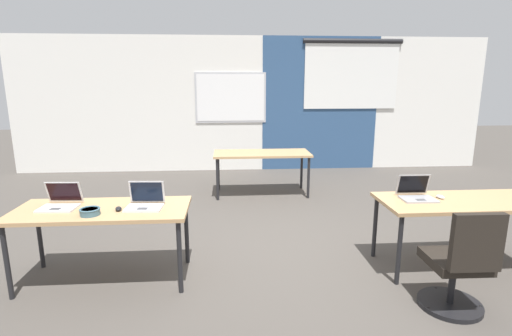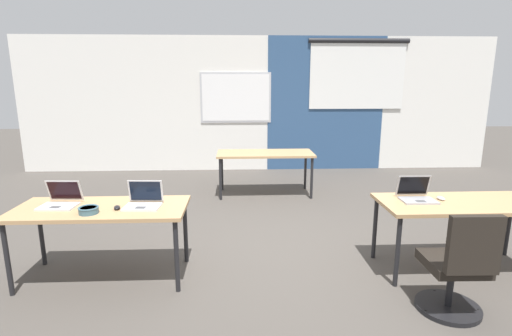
{
  "view_description": "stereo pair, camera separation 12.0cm",
  "coord_description": "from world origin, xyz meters",
  "px_view_note": "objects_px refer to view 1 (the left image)",
  "views": [
    {
      "loc": [
        -0.56,
        -4.13,
        1.87
      ],
      "look_at": [
        -0.25,
        0.2,
        0.9
      ],
      "focal_mm": 27.1,
      "sensor_mm": 36.0,
      "label": 1
    },
    {
      "loc": [
        -0.45,
        -4.14,
        1.87
      ],
      "look_at": [
        -0.25,
        0.2,
        0.9
      ],
      "focal_mm": 27.1,
      "sensor_mm": 36.0,
      "label": 2
    }
  ],
  "objects_px": {
    "laptop_near_left_end": "(60,202)",
    "mouse_near_right_inner": "(440,197)",
    "desk_far_center": "(262,156)",
    "mouse_near_left_inner": "(119,209)",
    "snack_bowl": "(90,211)",
    "desk_near_left": "(102,214)",
    "desk_near_right": "(460,206)",
    "laptop_near_right_inner": "(416,194)",
    "chair_near_right_inner": "(459,270)",
    "laptop_near_left_inner": "(145,202)"
  },
  "relations": [
    {
      "from": "desk_near_left",
      "to": "desk_far_center",
      "type": "xyz_separation_m",
      "value": [
        1.75,
        2.8,
        0.0
      ]
    },
    {
      "from": "desk_near_left",
      "to": "laptop_near_right_inner",
      "type": "xyz_separation_m",
      "value": [
        3.07,
        0.08,
        0.11
      ]
    },
    {
      "from": "laptop_near_left_inner",
      "to": "chair_near_right_inner",
      "type": "bearing_deg",
      "value": -12.65
    },
    {
      "from": "laptop_near_left_inner",
      "to": "snack_bowl",
      "type": "relative_size",
      "value": 1.95
    },
    {
      "from": "laptop_near_right_inner",
      "to": "laptop_near_left_end",
      "type": "bearing_deg",
      "value": -178.59
    },
    {
      "from": "desk_near_left",
      "to": "desk_near_right",
      "type": "relative_size",
      "value": 1.0
    },
    {
      "from": "laptop_near_left_end",
      "to": "laptop_near_left_inner",
      "type": "distance_m",
      "value": 0.8
    },
    {
      "from": "mouse_near_right_inner",
      "to": "laptop_near_left_inner",
      "type": "height_order",
      "value": "laptop_near_left_inner"
    },
    {
      "from": "desk_near_left",
      "to": "desk_near_right",
      "type": "distance_m",
      "value": 3.5
    },
    {
      "from": "chair_near_right_inner",
      "to": "snack_bowl",
      "type": "relative_size",
      "value": 5.18
    },
    {
      "from": "mouse_near_left_inner",
      "to": "snack_bowl",
      "type": "relative_size",
      "value": 0.62
    },
    {
      "from": "desk_near_left",
      "to": "chair_near_right_inner",
      "type": "xyz_separation_m",
      "value": [
        3.05,
        -0.77,
        -0.28
      ]
    },
    {
      "from": "desk_near_left",
      "to": "desk_far_center",
      "type": "relative_size",
      "value": 1.0
    },
    {
      "from": "laptop_near_right_inner",
      "to": "mouse_near_right_inner",
      "type": "relative_size",
      "value": 3.05
    },
    {
      "from": "snack_bowl",
      "to": "chair_near_right_inner",
      "type": "bearing_deg",
      "value": -10.73
    },
    {
      "from": "desk_far_center",
      "to": "laptop_near_left_end",
      "type": "height_order",
      "value": "laptop_near_left_end"
    },
    {
      "from": "laptop_near_left_end",
      "to": "mouse_near_right_inner",
      "type": "bearing_deg",
      "value": 3.51
    },
    {
      "from": "desk_near_left",
      "to": "mouse_near_left_inner",
      "type": "distance_m",
      "value": 0.21
    },
    {
      "from": "mouse_near_right_inner",
      "to": "laptop_near_right_inner",
      "type": "bearing_deg",
      "value": 177.16
    },
    {
      "from": "desk_near_right",
      "to": "laptop_near_left_inner",
      "type": "relative_size",
      "value": 4.62
    },
    {
      "from": "mouse_near_right_inner",
      "to": "chair_near_right_inner",
      "type": "xyz_separation_m",
      "value": [
        -0.27,
        -0.84,
        -0.36
      ]
    },
    {
      "from": "desk_near_left",
      "to": "mouse_near_right_inner",
      "type": "bearing_deg",
      "value": 1.16
    },
    {
      "from": "chair_near_right_inner",
      "to": "mouse_near_left_inner",
      "type": "bearing_deg",
      "value": -12.17
    },
    {
      "from": "mouse_near_right_inner",
      "to": "mouse_near_left_inner",
      "type": "relative_size",
      "value": 1.0
    },
    {
      "from": "desk_far_center",
      "to": "laptop_near_right_inner",
      "type": "relative_size",
      "value": 4.77
    },
    {
      "from": "desk_near_right",
      "to": "laptop_near_left_end",
      "type": "height_order",
      "value": "laptop_near_left_end"
    },
    {
      "from": "desk_far_center",
      "to": "snack_bowl",
      "type": "bearing_deg",
      "value": -120.97
    },
    {
      "from": "desk_far_center",
      "to": "mouse_near_left_inner",
      "type": "height_order",
      "value": "mouse_near_left_inner"
    },
    {
      "from": "desk_near_right",
      "to": "snack_bowl",
      "type": "relative_size",
      "value": 9.01
    },
    {
      "from": "desk_near_right",
      "to": "laptop_near_right_inner",
      "type": "height_order",
      "value": "laptop_near_right_inner"
    },
    {
      "from": "desk_far_center",
      "to": "laptop_near_right_inner",
      "type": "bearing_deg",
      "value": -64.05
    },
    {
      "from": "laptop_near_left_end",
      "to": "laptop_near_right_inner",
      "type": "distance_m",
      "value": 3.47
    },
    {
      "from": "mouse_near_left_inner",
      "to": "snack_bowl",
      "type": "bearing_deg",
      "value": -153.66
    },
    {
      "from": "laptop_near_left_end",
      "to": "mouse_near_left_inner",
      "type": "height_order",
      "value": "laptop_near_left_end"
    },
    {
      "from": "laptop_near_left_end",
      "to": "mouse_near_right_inner",
      "type": "xyz_separation_m",
      "value": [
        3.71,
        0.01,
        -0.03
      ]
    },
    {
      "from": "laptop_near_right_inner",
      "to": "laptop_near_left_inner",
      "type": "bearing_deg",
      "value": -177.27
    },
    {
      "from": "desk_far_center",
      "to": "mouse_near_right_inner",
      "type": "height_order",
      "value": "mouse_near_right_inner"
    },
    {
      "from": "desk_near_left",
      "to": "desk_far_center",
      "type": "height_order",
      "value": "same"
    },
    {
      "from": "chair_near_right_inner",
      "to": "mouse_near_left_inner",
      "type": "relative_size",
      "value": 8.35
    },
    {
      "from": "mouse_near_right_inner",
      "to": "laptop_near_left_end",
      "type": "bearing_deg",
      "value": -179.83
    },
    {
      "from": "desk_near_left",
      "to": "laptop_near_left_end",
      "type": "bearing_deg",
      "value": 171.82
    },
    {
      "from": "snack_bowl",
      "to": "laptop_near_left_inner",
      "type": "bearing_deg",
      "value": 22.68
    },
    {
      "from": "laptop_near_left_end",
      "to": "desk_near_left",
      "type": "bearing_deg",
      "value": -4.84
    },
    {
      "from": "desk_near_left",
      "to": "snack_bowl",
      "type": "xyz_separation_m",
      "value": [
        -0.04,
        -0.18,
        0.1
      ]
    },
    {
      "from": "laptop_near_right_inner",
      "to": "laptop_near_left_inner",
      "type": "relative_size",
      "value": 0.97
    },
    {
      "from": "desk_near_right",
      "to": "laptop_near_right_inner",
      "type": "distance_m",
      "value": 0.45
    },
    {
      "from": "laptop_near_left_end",
      "to": "chair_near_right_inner",
      "type": "xyz_separation_m",
      "value": [
        3.44,
        -0.83,
        -0.39
      ]
    },
    {
      "from": "laptop_near_right_inner",
      "to": "snack_bowl",
      "type": "xyz_separation_m",
      "value": [
        -3.11,
        -0.26,
        -0.01
      ]
    },
    {
      "from": "laptop_near_left_inner",
      "to": "desk_near_left",
      "type": "bearing_deg",
      "value": -176.38
    },
    {
      "from": "desk_near_left",
      "to": "mouse_near_left_inner",
      "type": "bearing_deg",
      "value": -23.69
    }
  ]
}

